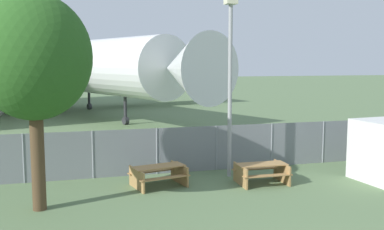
{
  "coord_description": "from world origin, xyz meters",
  "views": [
    {
      "loc": [
        -6.01,
        -7.25,
        4.57
      ],
      "look_at": [
        -0.23,
        13.37,
        2.0
      ],
      "focal_mm": 42.0,
      "sensor_mm": 36.0,
      "label": 1
    }
  ],
  "objects_px": {
    "tree_near_hangar": "(34,58)",
    "picnic_bench_near_cabin": "(159,173)",
    "airplane": "(67,67)",
    "picnic_bench_open_grass": "(261,171)"
  },
  "relations": [
    {
      "from": "tree_near_hangar",
      "to": "picnic_bench_near_cabin",
      "type": "bearing_deg",
      "value": 21.4
    },
    {
      "from": "airplane",
      "to": "picnic_bench_near_cabin",
      "type": "bearing_deg",
      "value": -16.33
    },
    {
      "from": "airplane",
      "to": "picnic_bench_near_cabin",
      "type": "relative_size",
      "value": 17.32
    },
    {
      "from": "picnic_bench_near_cabin",
      "to": "picnic_bench_open_grass",
      "type": "distance_m",
      "value": 3.85
    },
    {
      "from": "tree_near_hangar",
      "to": "airplane",
      "type": "bearing_deg",
      "value": 87.83
    },
    {
      "from": "picnic_bench_open_grass",
      "to": "tree_near_hangar",
      "type": "height_order",
      "value": "tree_near_hangar"
    },
    {
      "from": "picnic_bench_open_grass",
      "to": "airplane",
      "type": "bearing_deg",
      "value": 104.46
    },
    {
      "from": "picnic_bench_near_cabin",
      "to": "tree_near_hangar",
      "type": "height_order",
      "value": "tree_near_hangar"
    },
    {
      "from": "picnic_bench_near_cabin",
      "to": "tree_near_hangar",
      "type": "distance_m",
      "value": 6.05
    },
    {
      "from": "airplane",
      "to": "picnic_bench_near_cabin",
      "type": "xyz_separation_m",
      "value": [
        3.04,
        -25.79,
        -3.62
      ]
    }
  ]
}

